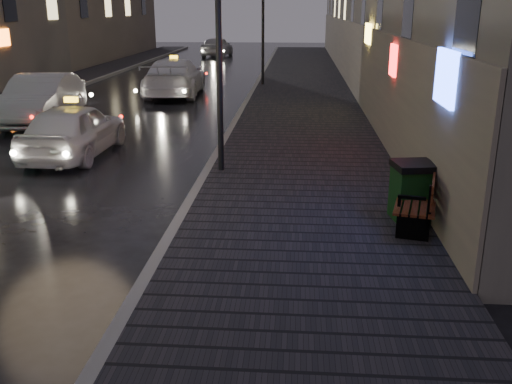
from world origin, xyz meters
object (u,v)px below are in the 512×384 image
Objects in this scene: lamp_far at (263,16)px; bench at (421,197)px; trash_bin at (412,191)px; taxi_near at (74,130)px; taxi_mid at (175,77)px; car_left_mid at (41,99)px; car_far at (217,47)px; lamp_near at (219,26)px.

lamp_far is 19.95m from bench.
taxi_near reaches higher than trash_bin.
bench is 0.36× the size of taxi_mid.
car_left_mid is 0.88× the size of taxi_mid.
taxi_mid is at bearing 58.78° from car_left_mid.
taxi_mid reaches higher than trash_bin.
lamp_far reaches higher than car_far.
taxi_near is at bearing -62.29° from car_left_mid.
trash_bin is 9.41m from taxi_near.
bench is at bearing -45.13° from car_left_mid.
lamp_far is 12.51m from car_left_mid.
lamp_near is 4.85× the size of trash_bin.
lamp_near is 0.91× the size of taxi_mid.
lamp_far is 1.21× the size of taxi_near.
lamp_far is at bearing -143.35° from taxi_mid.
lamp_near is 1.00× the size of lamp_far.
bench is at bearing -69.53° from trash_bin.
taxi_near is at bearing 140.82° from trash_bin.
car_left_mid is at bearing -125.72° from lamp_far.
taxi_near is 0.75× the size of taxi_mid.
trash_bin is at bearing 133.59° from bench.
trash_bin is at bearing -38.15° from lamp_near.
taxi_near is (-8.30, 4.89, 0.09)m from bench.
car_left_mid is at bearing -56.12° from taxi_near.
lamp_near is 1.04× the size of car_left_mid.
car_far is at bearing 80.36° from car_left_mid.
taxi_mid is at bearing -90.93° from taxi_near.
car_far is at bearing 104.97° from lamp_far.
bench is at bearing 110.03° from car_far.
taxi_mid reaches higher than car_far.
car_far is at bearing -90.18° from taxi_mid.
car_left_mid is (-7.14, -9.92, -2.65)m from lamp_far.
lamp_far is 19.24m from car_far.
lamp_far reaches higher than taxi_near.
car_left_mid is at bearing 139.59° from lamp_near.
car_left_mid is at bearing 130.95° from trash_bin.
taxi_near is (-4.22, -14.43, -2.75)m from lamp_far.
lamp_far reaches higher than car_left_mid.
taxi_mid is 21.62m from car_far.
bench is 0.48× the size of taxi_near.
lamp_far is at bearing 115.60° from bench.
lamp_far is 1.14× the size of car_far.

